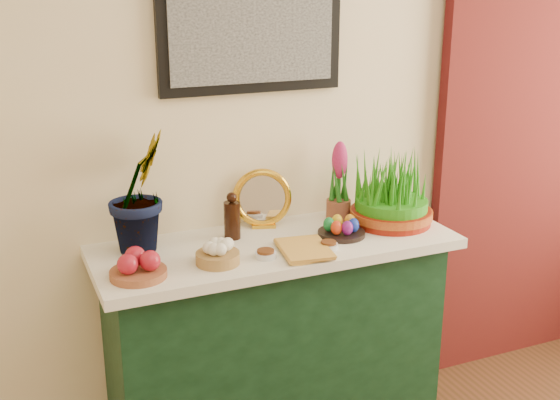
{
  "coord_description": "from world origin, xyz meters",
  "views": [
    {
      "loc": [
        -1.06,
        -0.33,
        1.87
      ],
      "look_at": [
        -0.08,
        1.95,
        1.07
      ],
      "focal_mm": 45.0,
      "sensor_mm": 36.0,
      "label": 1
    }
  ],
  "objects_px": {
    "sideboard": "(275,347)",
    "hyacinth_green": "(138,173)",
    "book": "(281,251)",
    "mirror": "(262,199)",
    "wheatgrass_sabzeh": "(392,195)"
  },
  "relations": [
    {
      "from": "mirror",
      "to": "book",
      "type": "distance_m",
      "value": 0.34
    },
    {
      "from": "mirror",
      "to": "book",
      "type": "relative_size",
      "value": 1.05
    },
    {
      "from": "sideboard",
      "to": "wheatgrass_sabzeh",
      "type": "xyz_separation_m",
      "value": [
        0.52,
        -0.0,
        0.59
      ]
    },
    {
      "from": "mirror",
      "to": "wheatgrass_sabzeh",
      "type": "distance_m",
      "value": 0.53
    },
    {
      "from": "mirror",
      "to": "wheatgrass_sabzeh",
      "type": "height_order",
      "value": "wheatgrass_sabzeh"
    },
    {
      "from": "mirror",
      "to": "wheatgrass_sabzeh",
      "type": "xyz_separation_m",
      "value": [
        0.5,
        -0.17,
        0.01
      ]
    },
    {
      "from": "sideboard",
      "to": "hyacinth_green",
      "type": "height_order",
      "value": "hyacinth_green"
    },
    {
      "from": "wheatgrass_sabzeh",
      "to": "hyacinth_green",
      "type": "bearing_deg",
      "value": 173.68
    },
    {
      "from": "hyacinth_green",
      "to": "wheatgrass_sabzeh",
      "type": "xyz_separation_m",
      "value": [
        1.01,
        -0.11,
        -0.18
      ]
    },
    {
      "from": "sideboard",
      "to": "book",
      "type": "distance_m",
      "value": 0.5
    },
    {
      "from": "book",
      "to": "wheatgrass_sabzeh",
      "type": "relative_size",
      "value": 0.69
    },
    {
      "from": "book",
      "to": "wheatgrass_sabzeh",
      "type": "distance_m",
      "value": 0.58
    },
    {
      "from": "hyacinth_green",
      "to": "mirror",
      "type": "height_order",
      "value": "hyacinth_green"
    },
    {
      "from": "book",
      "to": "hyacinth_green",
      "type": "bearing_deg",
      "value": 159.44
    },
    {
      "from": "sideboard",
      "to": "hyacinth_green",
      "type": "bearing_deg",
      "value": 167.24
    }
  ]
}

